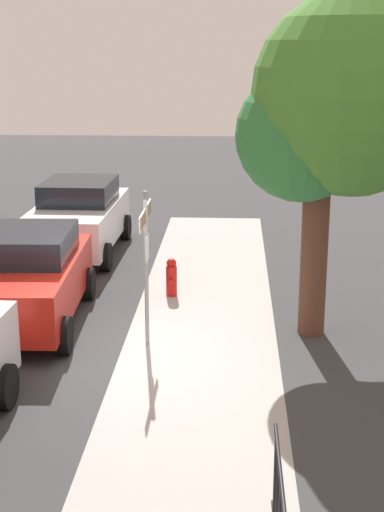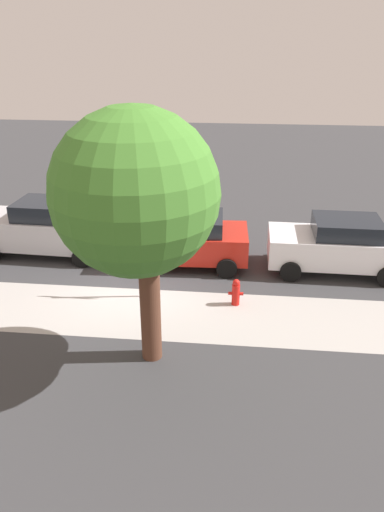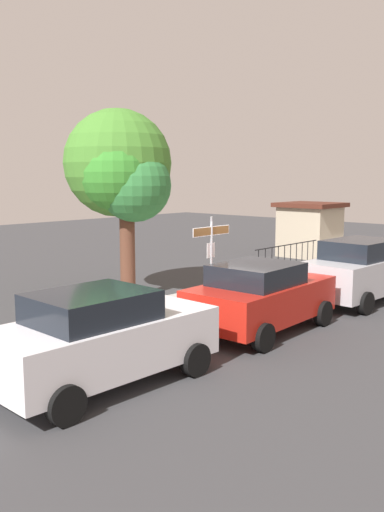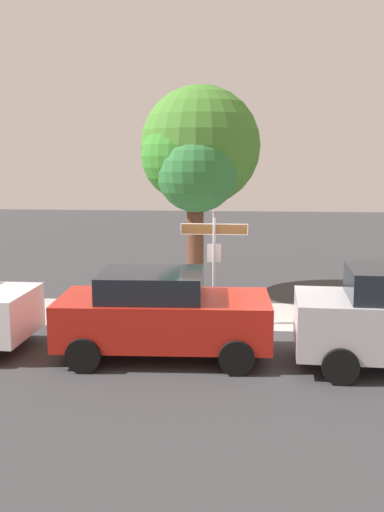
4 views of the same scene
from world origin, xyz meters
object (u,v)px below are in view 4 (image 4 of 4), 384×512
object	(u,v)px
street_sign	(214,248)
car_red	(162,313)
shade_tree	(196,153)
fire_hydrant	(107,304)

from	to	relation	value
street_sign	car_red	bearing A→B (deg)	-110.61
shade_tree	fire_hydrant	world-z (taller)	shade_tree
street_sign	fire_hydrant	world-z (taller)	street_sign
car_red	fire_hydrant	distance (m)	3.08
street_sign	shade_tree	size ratio (longest dim) A/B	0.45
street_sign	fire_hydrant	size ratio (longest dim) A/B	3.38
shade_tree	car_red	world-z (taller)	shade_tree
car_red	fire_hydrant	world-z (taller)	car_red
street_sign	fire_hydrant	bearing A→B (deg)	175.57
shade_tree	fire_hydrant	xyz separation A→B (m)	(-1.90, -2.88, -3.55)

